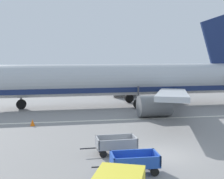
% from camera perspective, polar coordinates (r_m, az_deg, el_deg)
% --- Properties ---
extents(ground_plane, '(220.00, 220.00, 0.00)m').
position_cam_1_polar(ground_plane, '(19.62, 9.22, -12.09)').
color(ground_plane, gray).
extents(grass_strip, '(220.00, 28.00, 0.06)m').
position_cam_1_polar(grass_strip, '(73.11, -4.55, 2.01)').
color(grass_strip, '#3D7033').
rests_on(grass_strip, ground).
extents(apron_stripe, '(120.00, 0.36, 0.01)m').
position_cam_1_polar(apron_stripe, '(29.20, 2.79, -5.61)').
color(apron_stripe, silver).
rests_on(apron_stripe, ground).
extents(airplane, '(37.56, 30.29, 11.34)m').
position_cam_1_polar(airplane, '(36.03, 1.79, 1.71)').
color(airplane, '#B2B7BC').
rests_on(airplane, ground).
extents(baggage_cart_nearest, '(3.56, 1.42, 1.07)m').
position_cam_1_polar(baggage_cart_nearest, '(16.63, 4.22, -13.37)').
color(baggage_cart_nearest, '#234CB2').
rests_on(baggage_cart_nearest, ground).
extents(baggage_cart_second_in_row, '(3.58, 1.49, 1.07)m').
position_cam_1_polar(baggage_cart_second_in_row, '(19.56, 0.75, -10.19)').
color(baggage_cart_second_in_row, gray).
rests_on(baggage_cart_second_in_row, ground).
extents(traffic_cone_near_plane, '(0.43, 0.43, 0.56)m').
position_cam_1_polar(traffic_cone_near_plane, '(27.55, -14.66, -6.02)').
color(traffic_cone_near_plane, orange).
rests_on(traffic_cone_near_plane, ground).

